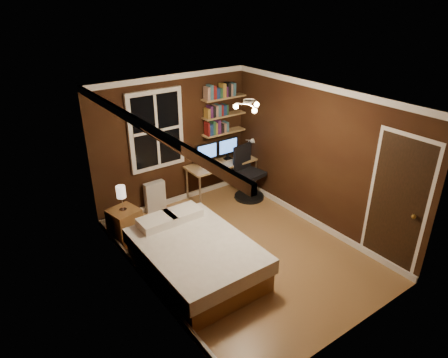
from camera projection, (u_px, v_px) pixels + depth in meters
floor at (241, 251)px, 6.46m from camera, size 4.20×4.20×0.00m
wall_back at (173, 142)px, 7.46m from camera, size 3.20×0.04×2.50m
wall_left at (144, 213)px, 5.08m from camera, size 0.04×4.20×2.50m
wall_right at (317, 157)px, 6.76m from camera, size 0.04×4.20×2.50m
ceiling at (245, 98)px, 5.38m from camera, size 3.20×4.20×0.02m
window at (156, 130)px, 7.12m from camera, size 1.06×0.06×1.46m
door at (396, 206)px, 5.72m from camera, size 0.03×0.82×2.05m
door_knob at (414, 217)px, 5.49m from camera, size 0.06×0.06×0.06m
ceiling_fixture at (249, 107)px, 5.35m from camera, size 0.44×0.44×0.18m
bookshelf_lower at (224, 132)px, 7.94m from camera, size 0.92×0.22×0.03m
books_row_lower at (224, 126)px, 7.88m from camera, size 0.48×0.16×0.23m
bookshelf_middle at (224, 115)px, 7.79m from camera, size 0.92×0.22×0.03m
books_row_middle at (224, 109)px, 7.73m from camera, size 0.48×0.16×0.23m
bookshelf_upper at (224, 98)px, 7.64m from camera, size 0.92×0.22×0.03m
books_row_upper at (224, 91)px, 7.58m from camera, size 0.60×0.16×0.23m
bed at (195, 257)px, 5.85m from camera, size 1.42×1.97×0.67m
nightstand at (125, 224)px, 6.66m from camera, size 0.53×0.53×0.56m
bedside_lamp at (122, 198)px, 6.45m from camera, size 0.15×0.15×0.44m
radiator at (155, 196)px, 7.52m from camera, size 0.39×0.14×0.59m
desk at (222, 165)px, 7.98m from camera, size 1.49×0.56×0.71m
monitor_left at (207, 154)px, 7.75m from camera, size 0.47×0.12×0.44m
monitor_right at (228, 149)px, 8.01m from camera, size 0.47×0.12×0.44m
desk_lamp at (250, 147)px, 8.11m from camera, size 0.14×0.32×0.44m
office_chair at (248, 178)px, 7.95m from camera, size 0.60×0.60×1.08m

